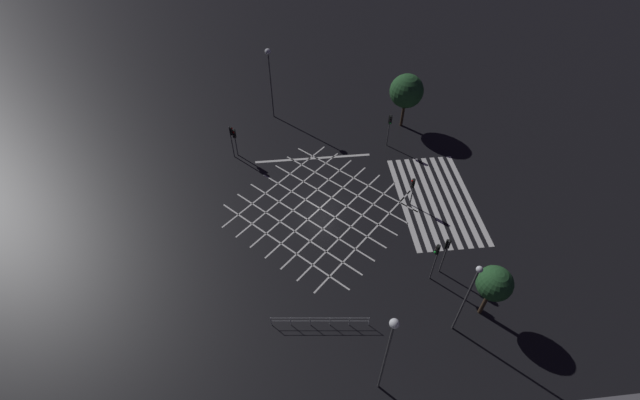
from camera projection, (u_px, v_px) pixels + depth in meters
ground_plane at (320, 208)px, 39.63m from camera, size 200.00×200.00×0.00m
road_markings at (389, 201)px, 40.32m from camera, size 17.96×23.40×0.01m
traffic_light_median_south at (413, 187)px, 38.31m from camera, size 0.36×0.39×3.24m
traffic_light_sw_cross at (436, 255)px, 32.11m from camera, size 0.36×0.39×4.28m
traffic_light_sw_main at (446, 249)px, 32.83m from camera, size 0.39×0.36×3.92m
traffic_light_ne_cross at (232, 136)px, 42.78m from camera, size 0.36×0.39×3.83m
traffic_light_se_main at (390, 125)px, 43.99m from camera, size 0.39×0.36×3.89m
traffic_light_ne_main at (235, 137)px, 43.16m from camera, size 0.39×0.36×3.33m
street_lamp_east at (269, 66)px, 45.12m from camera, size 0.63×0.63×8.32m
street_lamp_west at (389, 342)px, 23.77m from camera, size 0.55×0.55×8.90m
street_lamp_far at (469, 291)px, 27.71m from camera, size 0.43×0.43×7.69m
street_tree_near at (494, 284)px, 29.44m from camera, size 2.52×2.52×5.17m
street_tree_far at (407, 91)px, 45.36m from camera, size 3.60×3.60×6.26m
pedestrian_railing at (320, 320)px, 31.02m from camera, size 0.79×7.15×1.05m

